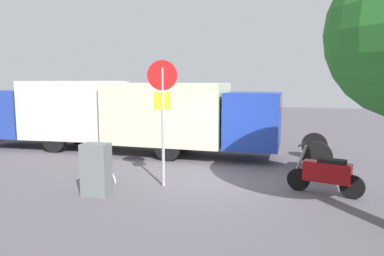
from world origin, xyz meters
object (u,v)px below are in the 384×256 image
Objects in this scene: box_truck_near at (193,115)px; stop_sign at (163,103)px; utility_cabinet at (96,170)px; motorcycle at (326,174)px; bike_rack_hoop at (102,182)px; box_truck_far at (54,110)px.

box_truck_near is 2.43× the size of stop_sign.
utility_cabinet is (1.28, 1.15, -1.54)m from stop_sign.
bike_rack_hoop is (5.80, 0.49, -0.52)m from motorcycle.
stop_sign reaches higher than utility_cabinet.
motorcycle is at bearing -38.03° from box_truck_near.
bike_rack_hoop is at bearing 133.56° from box_truck_far.
stop_sign is (-0.29, 3.85, 0.65)m from box_truck_near.
bike_rack_hoop is (-4.54, 4.08, -1.55)m from box_truck_far.
box_truck_far is 7.26m from utility_cabinet.
stop_sign is at bearing 21.75° from motorcycle.
motorcycle is at bearing -163.58° from utility_cabinet.
box_truck_near is 5.61m from motorcycle.
box_truck_far is at bearing -32.44° from stop_sign.
motorcycle is 5.84m from bike_rack_hoop.
box_truck_far reaches higher than box_truck_near.
box_truck_near is 1.09× the size of box_truck_far.
utility_cabinet is 1.34m from bike_rack_hoop.
bike_rack_hoop is (1.77, 0.07, -2.17)m from stop_sign.
box_truck_near reaches higher than bike_rack_hoop.
box_truck_far is at bearing -41.96° from bike_rack_hoop.
box_truck_far reaches higher than motorcycle.
motorcycle is 4.38m from stop_sign.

